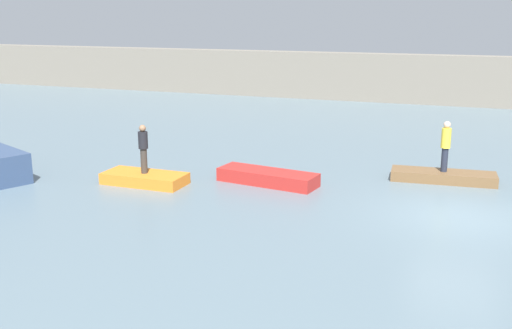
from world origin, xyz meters
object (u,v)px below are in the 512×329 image
rowboat_orange (145,178)px  rowboat_brown (443,176)px  person_dark_shirt (143,146)px  person_yellow_shirt (446,144)px  rowboat_red (268,177)px

rowboat_orange → rowboat_brown: bearing=22.4°
person_dark_shirt → person_yellow_shirt: (9.47, 3.84, 0.03)m
rowboat_brown → person_yellow_shirt: size_ratio=2.00×
rowboat_red → person_dark_shirt: size_ratio=2.08×
rowboat_red → rowboat_brown: 6.05m
rowboat_orange → rowboat_brown: 10.22m
person_yellow_shirt → rowboat_red: bearing=-157.0°
person_dark_shirt → rowboat_brown: bearing=22.1°
rowboat_orange → person_dark_shirt: person_dark_shirt is taller
person_dark_shirt → person_yellow_shirt: person_yellow_shirt is taller
rowboat_red → person_dark_shirt: person_dark_shirt is taller
rowboat_brown → person_dark_shirt: bearing=-162.6°
rowboat_brown → person_dark_shirt: size_ratio=2.11×
person_dark_shirt → rowboat_red: bearing=20.7°
rowboat_brown → person_yellow_shirt: bearing=175.3°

